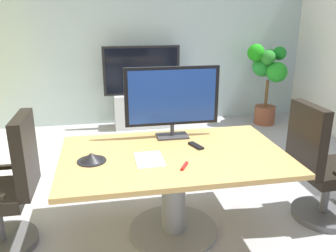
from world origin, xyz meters
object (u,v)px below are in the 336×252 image
Objects in this scene: tv_monitor at (172,98)px; conference_phone at (92,158)px; remote_control at (196,146)px; potted_plant at (267,75)px; office_chair_right at (320,173)px; office_chair_left at (7,195)px; conference_table at (174,175)px; wall_display_unit at (142,101)px.

conference_phone is at bearing -148.96° from tv_monitor.
potted_plant is at bearing 34.26° from remote_control.
office_chair_left is at bearing 85.95° from office_chair_right.
potted_plant reaches higher than remote_control.
remote_control is at bearing 92.25° from office_chair_left.
conference_table is 10.56× the size of remote_control.
office_chair_left is at bearing -166.73° from tv_monitor.
office_chair_left and office_chair_right have the same top height.
wall_display_unit is (-1.23, 2.94, -0.01)m from office_chair_right.
conference_table is 2.14× the size of tv_monitor.
office_chair_left is 1.55m from tv_monitor.
remote_control is at bearing -62.38° from tv_monitor.
remote_control is (1.52, 0.04, 0.28)m from office_chair_left.
conference_table is at bearing -173.03° from remote_control.
office_chair_right is at bearing -19.02° from tv_monitor.
tv_monitor reaches higher than conference_table.
office_chair_left is at bearing -142.35° from potted_plant.
conference_table is 1.31m from office_chair_right.
potted_plant reaches higher than conference_phone.
conference_table is at bearing -127.93° from potted_plant.
potted_plant reaches higher than office_chair_left.
office_chair_right is 0.82× the size of potted_plant.
conference_phone is at bearing 88.17° from office_chair_right.
remote_control is (-1.10, 0.15, 0.28)m from office_chair_right.
tv_monitor reaches higher than wall_display_unit.
office_chair_left is at bearing -116.12° from wall_display_unit.
tv_monitor is 4.94× the size of remote_control.
wall_display_unit is at bearing 154.59° from office_chair_left.
conference_phone is at bearing 81.94° from office_chair_left.
office_chair_right is 4.95× the size of conference_phone.
conference_table is at bearing -99.35° from tv_monitor.
office_chair_right is at bearing -1.76° from conference_table.
tv_monitor is at bearing 97.99° from remote_control.
potted_plant is 7.78× the size of remote_control.
remote_control is at bearing -87.31° from wall_display_unit.
remote_control is (0.13, -2.80, 0.30)m from wall_display_unit.
office_chair_left is 4.95× the size of conference_phone.
conference_phone is (0.67, -0.10, 0.31)m from office_chair_left.
potted_plant is at bearing 48.56° from tv_monitor.
conference_phone is (-2.75, -2.74, -0.07)m from potted_plant.
office_chair_left reaches higher than conference_table.
office_chair_left is 0.82× the size of potted_plant.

